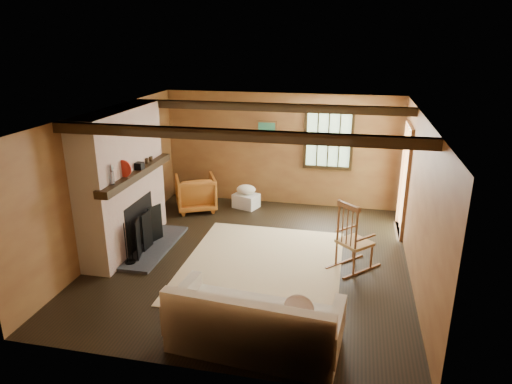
% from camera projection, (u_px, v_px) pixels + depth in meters
% --- Properties ---
extents(ground, '(5.50, 5.50, 0.00)m').
position_uv_depth(ground, '(253.00, 258.00, 7.60)').
color(ground, black).
rests_on(ground, ground).
extents(room_envelope, '(5.02, 5.52, 2.44)m').
position_uv_depth(room_envelope, '(270.00, 160.00, 7.26)').
color(room_envelope, olive).
rests_on(room_envelope, ground).
extents(fireplace, '(1.02, 2.30, 2.40)m').
position_uv_depth(fireplace, '(124.00, 187.00, 7.69)').
color(fireplace, '#A65240').
rests_on(fireplace, ground).
extents(rug, '(2.50, 3.00, 0.01)m').
position_uv_depth(rug, '(262.00, 265.00, 7.38)').
color(rug, beige).
rests_on(rug, ground).
extents(rocking_chair, '(0.87, 0.89, 1.14)m').
position_uv_depth(rocking_chair, '(353.00, 241.00, 7.13)').
color(rocking_chair, tan).
rests_on(rocking_chair, ground).
extents(sofa, '(2.08, 1.06, 0.81)m').
position_uv_depth(sofa, '(255.00, 327.00, 5.32)').
color(sofa, white).
rests_on(sofa, ground).
extents(firewood_pile, '(0.64, 0.12, 0.23)m').
position_uv_depth(firewood_pile, '(192.00, 193.00, 10.37)').
color(firewood_pile, brown).
rests_on(firewood_pile, ground).
extents(laundry_basket, '(0.60, 0.52, 0.30)m').
position_uv_depth(laundry_basket, '(246.00, 201.00, 9.80)').
color(laundry_basket, silver).
rests_on(laundry_basket, ground).
extents(basket_pillow, '(0.44, 0.37, 0.21)m').
position_uv_depth(basket_pillow, '(246.00, 190.00, 9.72)').
color(basket_pillow, white).
rests_on(basket_pillow, laundry_basket).
extents(armchair, '(1.07, 1.08, 0.74)m').
position_uv_depth(armchair, '(196.00, 193.00, 9.61)').
color(armchair, '#BF6026').
rests_on(armchair, ground).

